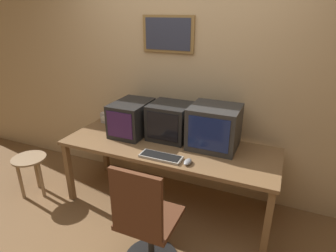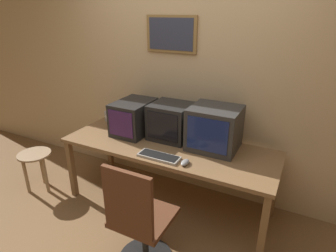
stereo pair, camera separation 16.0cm
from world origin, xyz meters
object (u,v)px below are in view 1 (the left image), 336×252
object	(u,v)px
mouse_near_keyboard	(188,162)
side_stool	(30,166)
monitor_right	(214,127)
monitor_center	(170,121)
office_chair	(146,226)
desk_clock	(105,118)
monitor_left	(132,118)
keyboard_main	(161,157)

from	to	relation	value
mouse_near_keyboard	side_stool	distance (m)	1.80
monitor_right	side_stool	size ratio (longest dim) A/B	0.98
monitor_center	mouse_near_keyboard	world-z (taller)	monitor_center
mouse_near_keyboard	office_chair	size ratio (longest dim) A/B	0.12
office_chair	side_stool	xyz separation A→B (m)	(-1.62, 0.37, -0.06)
monitor_center	desk_clock	distance (m)	0.87
side_stool	monitor_left	bearing A→B (deg)	28.94
monitor_left	office_chair	xyz separation A→B (m)	(0.64, -0.92, -0.47)
monitor_right	desk_clock	bearing A→B (deg)	175.87
monitor_center	mouse_near_keyboard	distance (m)	0.59
keyboard_main	side_stool	bearing A→B (deg)	-173.73
keyboard_main	desk_clock	bearing A→B (deg)	151.90
monitor_center	side_stool	size ratio (longest dim) A/B	0.86
keyboard_main	office_chair	size ratio (longest dim) A/B	0.40
monitor_right	mouse_near_keyboard	distance (m)	0.47
monitor_right	mouse_near_keyboard	size ratio (longest dim) A/B	3.95
monitor_right	side_stool	world-z (taller)	monitor_right
mouse_near_keyboard	office_chair	xyz separation A→B (m)	(-0.13, -0.54, -0.31)
side_stool	keyboard_main	bearing A→B (deg)	6.27
monitor_left	monitor_right	world-z (taller)	monitor_right
monitor_right	keyboard_main	distance (m)	0.59
monitor_left	side_stool	size ratio (longest dim) A/B	1.04
mouse_near_keyboard	monitor_left	bearing A→B (deg)	153.52
office_chair	monitor_right	bearing A→B (deg)	75.54
monitor_center	monitor_right	world-z (taller)	monitor_right
monitor_left	side_stool	world-z (taller)	monitor_left
desk_clock	office_chair	xyz separation A→B (m)	(1.08, -1.05, -0.35)
monitor_center	monitor_right	distance (m)	0.47
desk_clock	side_stool	distance (m)	0.96
monitor_left	mouse_near_keyboard	world-z (taller)	monitor_left
monitor_center	keyboard_main	size ratio (longest dim) A/B	1.03
office_chair	keyboard_main	bearing A→B (deg)	102.90
monitor_right	monitor_left	bearing A→B (deg)	-177.69
monitor_right	side_stool	distance (m)	2.03
monitor_right	office_chair	world-z (taller)	monitor_right
monitor_center	keyboard_main	distance (m)	0.48
monitor_center	office_chair	size ratio (longest dim) A/B	0.41
monitor_right	keyboard_main	world-z (taller)	monitor_right
keyboard_main	monitor_left	bearing A→B (deg)	143.41
mouse_near_keyboard	desk_clock	size ratio (longest dim) A/B	0.92
monitor_center	mouse_near_keyboard	size ratio (longest dim) A/B	3.43
monitor_left	mouse_near_keyboard	xyz separation A→B (m)	(0.77, -0.38, -0.16)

